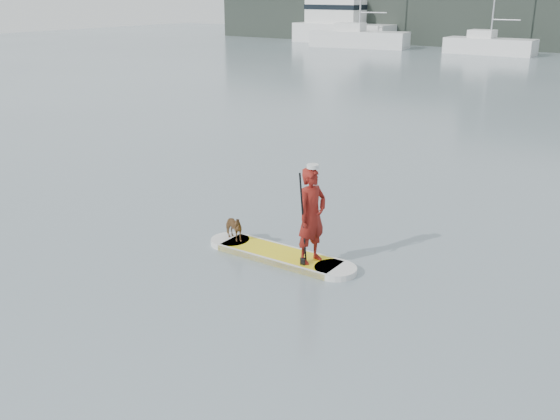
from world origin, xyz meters
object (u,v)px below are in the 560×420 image
Objects in this scene: sailboat_c at (489,45)px; motor_yacht_b at (341,23)px; dog at (232,227)px; sailboat_b at (358,37)px; paddler at (312,216)px; paddleboard at (280,255)px.

sailboat_c is 0.98× the size of motor_yacht_b.
dog is 0.05× the size of sailboat_b.
paddler is 0.18× the size of sailboat_c.
motor_yacht_b is at bearing 128.09° from sailboat_b.
paddleboard is 1.21m from paddler.
dog reaches higher than paddleboard.
dog is at bearing -180.00° from paddleboard.
dog is 48.07m from sailboat_b.
sailboat_c is (-9.10, 43.71, 0.37)m from dog.
paddleboard is 0.32× the size of motor_yacht_b.
dog is 0.06× the size of motor_yacht_b.
paddleboard is 54.07m from motor_yacht_b.
paddleboard is 0.25× the size of sailboat_b.
motor_yacht_b is (-25.26, 47.15, 1.53)m from dog.
paddler is 0.14× the size of sailboat_b.
paddler is at bearing -0.00° from paddleboard.
paddleboard is 1.81× the size of paddler.
paddler is 2.85× the size of dog.
sailboat_c reaches higher than dog.
dog is at bearing -60.47° from motor_yacht_b.
paddleboard is at bearing -71.97° from sailboat_b.
motor_yacht_b is (-26.44, 47.12, 1.86)m from paddleboard.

